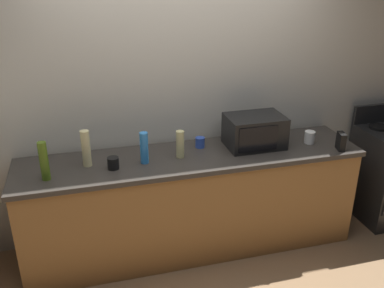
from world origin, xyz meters
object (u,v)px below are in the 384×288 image
bottle_vinegar (180,144)px  mug_white (310,137)px  mug_blue (200,142)px  bottle_hand_soap (86,148)px  bottle_olive_oil (44,161)px  bottle_spray_cleaner (144,148)px  mug_black (113,163)px  microwave (255,131)px  cordless_phone (341,141)px

bottle_vinegar → mug_white: bearing=-0.7°
bottle_vinegar → mug_blue: (0.21, 0.15, -0.07)m
bottle_hand_soap → bottle_vinegar: 0.73m
bottle_olive_oil → bottle_spray_cleaner: 0.74m
bottle_vinegar → mug_black: bottle_vinegar is taller
mug_white → mug_blue: mug_white is taller
bottle_hand_soap → mug_blue: bearing=6.7°
microwave → mug_white: 0.50m
mug_white → mug_blue: (-0.95, 0.16, -0.01)m
mug_black → cordless_phone: bearing=-4.3°
bottle_hand_soap → mug_blue: (0.94, 0.11, -0.10)m
mug_white → mug_black: 1.70m
cordless_phone → mug_white: cordless_phone is taller
bottle_spray_cleaner → microwave: bearing=5.0°
microwave → bottle_hand_soap: bottle_hand_soap is taller
mug_black → bottle_vinegar: bearing=7.1°
cordless_phone → bottle_olive_oil: (-2.37, 0.09, 0.07)m
bottle_olive_oil → mug_black: size_ratio=3.16×
cordless_phone → bottle_hand_soap: size_ratio=0.52×
bottle_vinegar → mug_white: size_ratio=2.10×
cordless_phone → mug_black: size_ratio=1.61×
microwave → bottle_vinegar: microwave is taller
bottle_hand_soap → mug_blue: size_ratio=3.28×
bottle_hand_soap → bottle_spray_cleaner: 0.44m
mug_blue → cordless_phone: bearing=-17.7°
bottle_spray_cleaner → bottle_vinegar: bearing=5.6°
bottle_olive_oil → mug_black: bearing=5.5°
bottle_vinegar → mug_blue: bottle_vinegar is taller
mug_black → bottle_olive_oil: bearing=-174.5°
bottle_vinegar → bottle_olive_oil: bearing=-173.6°
cordless_phone → mug_black: 1.88m
microwave → bottle_spray_cleaner: (-0.96, -0.08, -0.01)m
bottle_olive_oil → microwave: bearing=5.8°
bottle_vinegar → mug_black: size_ratio=2.42×
microwave → bottle_spray_cleaner: 0.96m
cordless_phone → bottle_hand_soap: (-2.07, 0.25, 0.07)m
bottle_spray_cleaner → bottle_vinegar: 0.30m
bottle_olive_oil → bottle_vinegar: bottle_olive_oil is taller
microwave → mug_black: size_ratio=5.16×
bottle_spray_cleaner → bottle_vinegar: (0.30, 0.03, -0.01)m
bottle_vinegar → mug_blue: 0.26m
bottle_olive_oil → mug_white: bottle_olive_oil is taller
microwave → bottle_hand_soap: bearing=-179.2°
cordless_phone → bottle_vinegar: bearing=-175.6°
bottle_spray_cleaner → mug_blue: bottle_spray_cleaner is taller
bottle_hand_soap → bottle_spray_cleaner: bearing=-8.6°
cordless_phone → mug_blue: 1.18m
microwave → mug_black: 1.22m
microwave → mug_blue: size_ratio=5.41×
bottle_spray_cleaner → mug_blue: (0.50, 0.18, -0.08)m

